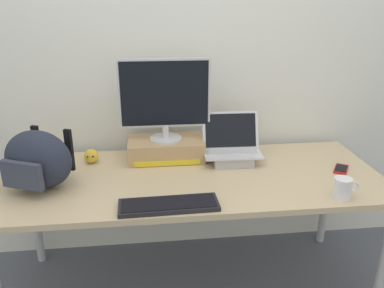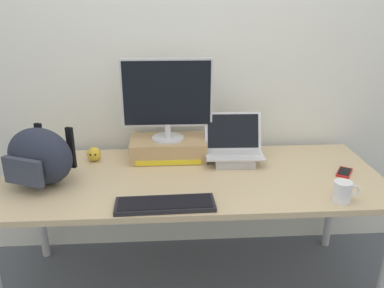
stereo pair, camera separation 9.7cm
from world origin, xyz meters
name	(u,v)px [view 2 (the right image)]	position (x,y,z in m)	size (l,w,h in m)	color
ground_plane	(192,284)	(0.00, 0.00, 0.00)	(20.00, 20.00, 0.00)	#515660
back_wall	(187,51)	(0.00, 0.51, 1.30)	(7.00, 0.10, 2.60)	silver
desk	(192,186)	(0.00, 0.00, 0.66)	(2.01, 0.81, 0.72)	tan
toner_box_yellow	(168,148)	(-0.12, 0.26, 0.78)	(0.43, 0.25, 0.12)	tan
desktop_monitor	(167,98)	(-0.12, 0.26, 1.08)	(0.51, 0.19, 0.46)	silver
open_laptop	(234,153)	(0.25, 0.17, 0.77)	(0.33, 0.23, 0.27)	#ADADB2
external_keyboard	(165,204)	(-0.14, -0.32, 0.73)	(0.46, 0.16, 0.02)	black
messenger_backpack	(40,157)	(-0.76, -0.04, 0.86)	(0.41, 0.34, 0.29)	#232838
coffee_mug	(343,192)	(0.68, -0.32, 0.77)	(0.13, 0.08, 0.10)	silver
cell_phone	(344,172)	(0.82, -0.02, 0.72)	(0.13, 0.15, 0.01)	red
plush_toy	(94,154)	(-0.55, 0.24, 0.76)	(0.08, 0.08, 0.08)	gold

